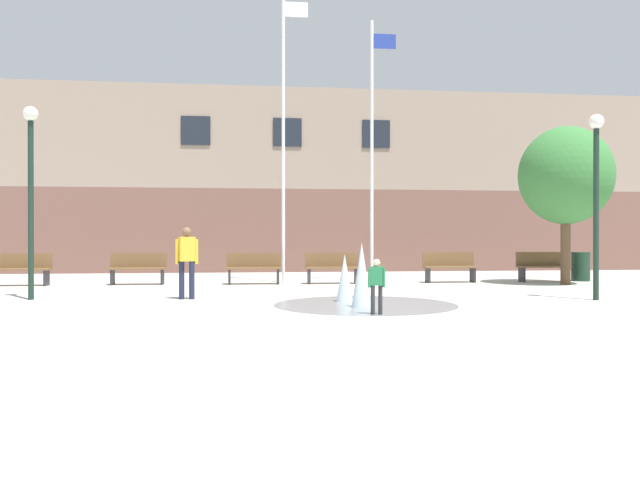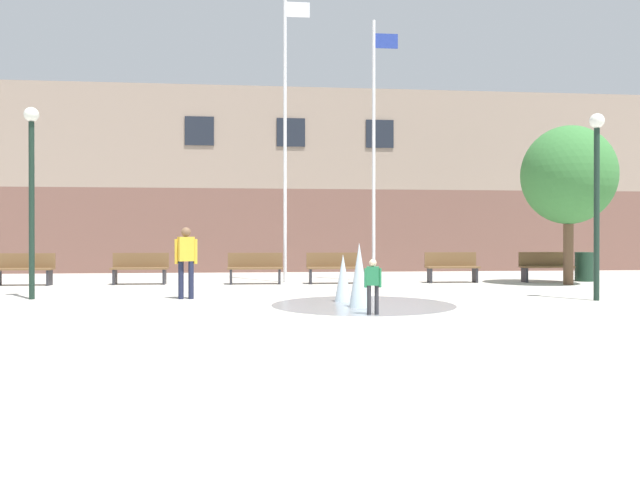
% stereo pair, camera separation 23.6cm
% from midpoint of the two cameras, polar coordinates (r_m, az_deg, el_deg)
% --- Properties ---
extents(ground_plane, '(100.00, 100.00, 0.00)m').
position_cam_midpoint_polar(ground_plane, '(7.74, 4.03, -9.99)').
color(ground_plane, '#B2ADA3').
extents(library_building, '(36.00, 6.05, 7.21)m').
position_cam_midpoint_polar(library_building, '(27.31, -3.64, 4.98)').
color(library_building, brown).
rests_on(library_building, ground).
extents(splash_fountain, '(3.72, 3.72, 1.27)m').
position_cam_midpoint_polar(splash_fountain, '(12.64, 2.89, -3.97)').
color(splash_fountain, gray).
rests_on(splash_fountain, ground).
extents(park_bench_far_left, '(1.60, 0.44, 0.91)m').
position_cam_midpoint_polar(park_bench_far_left, '(19.50, -25.96, -2.38)').
color(park_bench_far_left, '#28282D').
rests_on(park_bench_far_left, ground).
extents(park_bench_left_of_flagpoles, '(1.60, 0.44, 0.91)m').
position_cam_midpoint_polar(park_bench_left_of_flagpoles, '(18.76, -16.65, -2.47)').
color(park_bench_left_of_flagpoles, '#28282D').
rests_on(park_bench_left_of_flagpoles, ground).
extents(park_bench_under_left_flagpole, '(1.60, 0.44, 0.91)m').
position_cam_midpoint_polar(park_bench_under_left_flagpole, '(18.27, -6.45, -2.53)').
color(park_bench_under_left_flagpole, '#28282D').
rests_on(park_bench_under_left_flagpole, ground).
extents(park_bench_center, '(1.60, 0.44, 0.91)m').
position_cam_midpoint_polar(park_bench_center, '(18.36, 0.77, -2.51)').
color(park_bench_center, '#28282D').
rests_on(park_bench_center, ground).
extents(park_bench_under_right_flagpole, '(1.60, 0.44, 0.91)m').
position_cam_midpoint_polar(park_bench_under_right_flagpole, '(19.21, 11.43, -2.39)').
color(park_bench_under_right_flagpole, '#28282D').
rests_on(park_bench_under_right_flagpole, ground).
extents(park_bench_near_trashcan, '(1.60, 0.44, 0.91)m').
position_cam_midpoint_polar(park_bench_near_trashcan, '(20.30, 19.38, -2.26)').
color(park_bench_near_trashcan, '#28282D').
rests_on(park_bench_near_trashcan, ground).
extents(teen_by_trashcan, '(0.50, 0.32, 1.59)m').
position_cam_midpoint_polar(teen_by_trashcan, '(14.10, -12.56, -1.53)').
color(teen_by_trashcan, '#1E233D').
rests_on(teen_by_trashcan, ground).
extents(child_with_pink_shirt, '(0.31, 0.18, 0.99)m').
position_cam_midpoint_polar(child_with_pink_shirt, '(11.09, 4.59, -3.85)').
color(child_with_pink_shirt, '#28282D').
rests_on(child_with_pink_shirt, ground).
extents(flagpole_left, '(0.80, 0.10, 8.89)m').
position_cam_midpoint_polar(flagpole_left, '(19.17, -3.66, 10.26)').
color(flagpole_left, silver).
rests_on(flagpole_left, ground).
extents(flagpole_right, '(0.80, 0.10, 8.02)m').
position_cam_midpoint_polar(flagpole_right, '(19.43, 4.50, 8.82)').
color(flagpole_right, silver).
rests_on(flagpole_right, ground).
extents(lamp_post_left_lane, '(0.32, 0.32, 4.24)m').
position_cam_midpoint_polar(lamp_post_left_lane, '(15.15, -25.34, 5.40)').
color(lamp_post_left_lane, '#192D23').
rests_on(lamp_post_left_lane, ground).
extents(lamp_post_right_lane, '(0.32, 0.32, 4.05)m').
position_cam_midpoint_polar(lamp_post_right_lane, '(14.85, 23.52, 5.11)').
color(lamp_post_right_lane, '#192D23').
rests_on(lamp_post_right_lane, ground).
extents(trash_can, '(0.56, 0.56, 0.90)m').
position_cam_midpoint_polar(trash_can, '(21.05, 22.43, -2.26)').
color(trash_can, '#193323').
rests_on(trash_can, ground).
extents(street_tree_near_building, '(2.66, 2.66, 4.57)m').
position_cam_midpoint_polar(street_tree_near_building, '(19.37, 21.22, 5.49)').
color(street_tree_near_building, brown).
rests_on(street_tree_near_building, ground).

